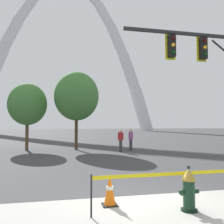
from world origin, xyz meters
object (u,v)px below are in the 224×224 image
monument_arch (67,63)px  traffic_cone_by_hydrant (110,190)px  pedestrian_walking_left (121,140)px  fire_hydrant (189,190)px  pedestrian_standing_center (131,140)px

monument_arch → traffic_cone_by_hydrant: bearing=-90.9°
traffic_cone_by_hydrant → monument_arch: 72.43m
monument_arch → pedestrian_walking_left: bearing=-88.0°
fire_hydrant → monument_arch: 73.10m
traffic_cone_by_hydrant → pedestrian_walking_left: 11.54m
pedestrian_walking_left → pedestrian_standing_center: same height
fire_hydrant → pedestrian_standing_center: size_ratio=0.62×
pedestrian_standing_center → fire_hydrant: bearing=-100.9°
traffic_cone_by_hydrant → monument_arch: monument_arch is taller
fire_hydrant → pedestrian_standing_center: (2.44, 12.63, 0.35)m
pedestrian_walking_left → traffic_cone_by_hydrant: bearing=-105.6°
traffic_cone_by_hydrant → pedestrian_standing_center: (4.08, 11.89, 0.46)m
fire_hydrant → monument_arch: (-0.60, 70.21, 20.37)m
traffic_cone_by_hydrant → pedestrian_walking_left: pedestrian_walking_left is taller
traffic_cone_by_hydrant → pedestrian_walking_left: size_ratio=0.46×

